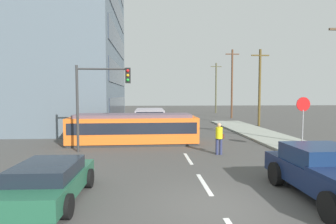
% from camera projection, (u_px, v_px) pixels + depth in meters
% --- Properties ---
extents(ground_plane, '(120.00, 120.00, 0.00)m').
position_uv_depth(ground_plane, '(179.00, 144.00, 18.06)').
color(ground_plane, '#474643').
extents(sidewalk_curb_right, '(3.20, 36.00, 0.14)m').
position_uv_depth(sidewalk_curb_right, '(320.00, 155.00, 14.56)').
color(sidewalk_curb_right, '#979C90').
rests_on(sidewalk_curb_right, ground).
extents(lane_stripe_1, '(0.16, 2.40, 0.01)m').
position_uv_depth(lane_stripe_1, '(204.00, 184.00, 10.09)').
color(lane_stripe_1, silver).
rests_on(lane_stripe_1, ground).
extents(lane_stripe_2, '(0.16, 2.40, 0.01)m').
position_uv_depth(lane_stripe_2, '(188.00, 158.00, 14.07)').
color(lane_stripe_2, silver).
rests_on(lane_stripe_2, ground).
extents(lane_stripe_3, '(0.16, 2.40, 0.01)m').
position_uv_depth(lane_stripe_3, '(171.00, 131.00, 24.49)').
color(lane_stripe_3, silver).
rests_on(lane_stripe_3, ground).
extents(lane_stripe_4, '(0.16, 2.40, 0.01)m').
position_uv_depth(lane_stripe_4, '(166.00, 124.00, 30.46)').
color(lane_stripe_4, silver).
rests_on(lane_stripe_4, ground).
extents(corner_building, '(16.58, 16.38, 16.00)m').
position_uv_depth(corner_building, '(32.00, 44.00, 27.66)').
color(corner_building, slate).
rests_on(corner_building, ground).
extents(streetcar_tram, '(8.13, 2.66, 1.92)m').
position_uv_depth(streetcar_tram, '(133.00, 128.00, 18.25)').
color(streetcar_tram, orange).
rests_on(streetcar_tram, ground).
extents(city_bus, '(2.56, 5.31, 1.79)m').
position_uv_depth(city_bus, '(150.00, 118.00, 26.24)').
color(city_bus, '#ADA6AF').
rests_on(city_bus, ground).
extents(pedestrian_crossing, '(0.50, 0.36, 1.67)m').
position_uv_depth(pedestrian_crossing, '(219.00, 137.00, 14.97)').
color(pedestrian_crossing, navy).
rests_on(pedestrian_crossing, ground).
extents(pickup_truck_parked, '(2.28, 5.00, 1.55)m').
position_uv_depth(pickup_truck_parked, '(331.00, 174.00, 8.56)').
color(pickup_truck_parked, '#132146').
rests_on(pickup_truck_parked, ground).
extents(parked_sedan_near, '(2.05, 4.12, 1.19)m').
position_uv_depth(parked_sedan_near, '(49.00, 181.00, 8.40)').
color(parked_sedan_near, '#235D41').
rests_on(parked_sedan_near, ground).
extents(parked_sedan_mid, '(2.05, 4.62, 1.19)m').
position_uv_depth(parked_sedan_mid, '(108.00, 127.00, 22.06)').
color(parked_sedan_mid, silver).
rests_on(parked_sedan_mid, ground).
extents(parked_sedan_far, '(2.10, 4.33, 1.19)m').
position_uv_depth(parked_sedan_far, '(115.00, 119.00, 28.85)').
color(parked_sedan_far, silver).
rests_on(parked_sedan_far, ground).
extents(stop_sign, '(0.76, 0.07, 2.88)m').
position_uv_depth(stop_sign, '(303.00, 112.00, 15.35)').
color(stop_sign, gray).
rests_on(stop_sign, sidewalk_curb_right).
extents(traffic_light_mast, '(2.97, 0.33, 4.75)m').
position_uv_depth(traffic_light_mast, '(99.00, 91.00, 15.60)').
color(traffic_light_mast, '#333333').
rests_on(traffic_light_mast, ground).
extents(utility_pole_mid, '(1.80, 0.24, 7.59)m').
position_uv_depth(utility_pole_mid, '(260.00, 86.00, 28.24)').
color(utility_pole_mid, brown).
rests_on(utility_pole_mid, ground).
extents(utility_pole_far, '(1.80, 0.24, 8.99)m').
position_uv_depth(utility_pole_far, '(232.00, 83.00, 37.36)').
color(utility_pole_far, brown).
rests_on(utility_pole_far, ground).
extents(utility_pole_distant, '(1.80, 0.24, 8.34)m').
position_uv_depth(utility_pole_distant, '(216.00, 87.00, 47.53)').
color(utility_pole_distant, brown).
rests_on(utility_pole_distant, ground).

